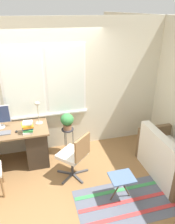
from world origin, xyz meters
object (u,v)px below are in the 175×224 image
potted_plant (67,121)px  office_chair_swivel (75,154)px  desk_lamp (38,108)px  book_stack (28,127)px  plant_stand (68,132)px  mouse (16,131)px  couch_loveseat (168,160)px  folding_stool (122,179)px

potted_plant → office_chair_swivel: bearing=-90.6°
desk_lamp → book_stack: size_ratio=2.15×
plant_stand → book_stack: bearing=-159.1°
mouse → couch_loveseat: (2.62, -0.92, -0.49)m
mouse → couch_loveseat: bearing=-19.3°
mouse → folding_stool: 2.03m
book_stack → folding_stool: bearing=-40.9°
desk_lamp → potted_plant: size_ratio=1.35×
couch_loveseat → office_chair_swivel: bearing=77.2°
desk_lamp → folding_stool: (1.14, -1.48, -0.70)m
desk_lamp → office_chair_swivel: size_ratio=0.51×
potted_plant → desk_lamp: bearing=178.1°
office_chair_swivel → folding_stool: 0.92m
book_stack → plant_stand: bearing=20.9°
desk_lamp → office_chair_swivel: desk_lamp is taller
desk_lamp → book_stack: 0.43m
potted_plant → book_stack: bearing=-159.1°
couch_loveseat → book_stack: bearing=70.5°
plant_stand → folding_stool: bearing=-68.2°
office_chair_swivel → couch_loveseat: office_chair_swivel is taller
book_stack → folding_stool: (1.35, -1.17, -0.49)m
desk_lamp → potted_plant: (0.55, -0.02, -0.33)m
office_chair_swivel → plant_stand: size_ratio=1.57×
mouse → desk_lamp: size_ratio=0.15×
book_stack → plant_stand: (0.77, 0.29, -0.38)m
desk_lamp → folding_stool: 2.00m
mouse → desk_lamp: bearing=30.3°
mouse → couch_loveseat: couch_loveseat is taller
mouse → book_stack: (0.21, -0.06, 0.09)m
couch_loveseat → plant_stand: bearing=55.1°
mouse → plant_stand: bearing=13.2°
couch_loveseat → potted_plant: potted_plant is taller
plant_stand → potted_plant: bearing=0.0°
couch_loveseat → folding_stool: 1.11m
desk_lamp → couch_loveseat: bearing=-27.9°
couch_loveseat → folding_stool: couch_loveseat is taller
folding_stool → plant_stand: bearing=111.8°
book_stack → office_chair_swivel: (0.76, -0.48, -0.40)m
desk_lamp → office_chair_swivel: 1.14m
mouse → office_chair_swivel: office_chair_swivel is taller
mouse → office_chair_swivel: (0.97, -0.54, -0.31)m
office_chair_swivel → mouse: bearing=-71.1°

